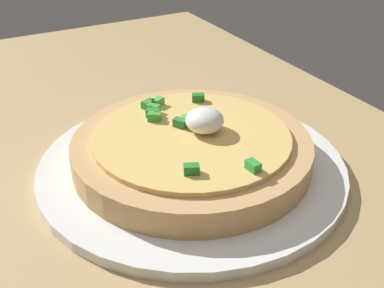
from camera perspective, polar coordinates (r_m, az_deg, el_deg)
name	(u,v)px	position (r cm, az deg, el deg)	size (l,w,h in cm)	color
dining_table	(78,219)	(45.47, -12.96, -8.42)	(98.87, 74.98, 3.05)	tan
plate	(192,166)	(47.55, 0.00, -2.60)	(29.18, 29.18, 1.00)	white
pizza	(192,148)	(46.51, 0.02, -0.51)	(22.45, 22.45, 5.24)	tan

